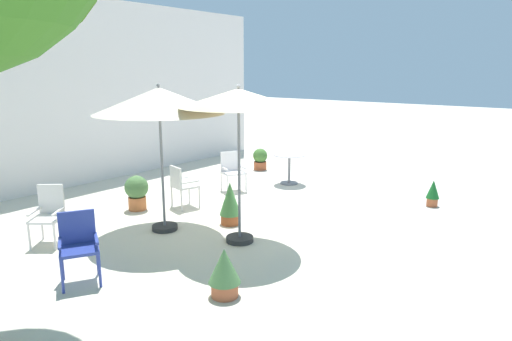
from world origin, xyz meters
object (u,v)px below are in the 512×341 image
at_px(potted_plant_0, 433,192).
at_px(patio_chair_2, 49,212).
at_px(patio_chair_0, 182,184).
at_px(patio_chair_3, 232,169).
at_px(cafe_table_0, 289,163).
at_px(potted_plant_2, 260,159).
at_px(potted_plant_3, 137,191).
at_px(patio_umbrella_1, 159,102).
at_px(patio_chair_1, 78,242).
at_px(potted_plant_1, 230,203).
at_px(potted_plant_4, 224,271).
at_px(patio_umbrella_0, 239,101).

bearing_deg(potted_plant_0, patio_chair_2, 144.72).
distance_m(patio_chair_0, patio_chair_3, 1.61).
height_order(cafe_table_0, potted_plant_2, cafe_table_0).
bearing_deg(potted_plant_2, patio_chair_2, -173.47).
bearing_deg(potted_plant_3, patio_umbrella_1, -107.54).
height_order(cafe_table_0, potted_plant_3, cafe_table_0).
xyz_separation_m(patio_chair_2, potted_plant_3, (1.93, 0.35, -0.14)).
bearing_deg(patio_chair_0, cafe_table_0, -11.00).
distance_m(potted_plant_0, potted_plant_3, 5.90).
xyz_separation_m(patio_chair_0, patio_chair_1, (-3.02, -1.39, 0.04)).
relative_size(potted_plant_1, potted_plant_2, 1.32).
bearing_deg(patio_chair_2, potted_plant_0, -35.28).
distance_m(patio_umbrella_1, cafe_table_0, 4.33).
bearing_deg(potted_plant_3, potted_plant_1, -75.79).
relative_size(patio_chair_0, patio_chair_2, 0.92).
height_order(potted_plant_1, potted_plant_2, potted_plant_1).
xyz_separation_m(potted_plant_3, potted_plant_4, (-1.50, -3.71, -0.05)).
height_order(patio_chair_0, potted_plant_1, patio_chair_0).
xyz_separation_m(patio_chair_2, potted_plant_0, (5.80, -4.10, -0.22)).
distance_m(potted_plant_2, potted_plant_4, 7.15).
distance_m(cafe_table_0, patio_chair_3, 1.47).
distance_m(patio_chair_1, patio_chair_2, 1.67).
distance_m(potted_plant_0, potted_plant_4, 5.42).
height_order(patio_umbrella_0, potted_plant_1, patio_umbrella_0).
relative_size(patio_umbrella_1, patio_chair_2, 2.69).
bearing_deg(potted_plant_2, potted_plant_3, -175.15).
relative_size(patio_umbrella_1, potted_plant_1, 3.20).
xyz_separation_m(patio_chair_0, potted_plant_0, (3.22, -3.87, -0.20)).
bearing_deg(patio_chair_1, potted_plant_3, 39.72).
distance_m(cafe_table_0, patio_chair_2, 5.57).
xyz_separation_m(patio_umbrella_0, patio_chair_0, (0.67, 2.10, -1.75)).
distance_m(patio_umbrella_1, patio_chair_2, 2.46).
distance_m(patio_umbrella_1, potted_plant_1, 2.13).
height_order(patio_umbrella_0, patio_chair_3, patio_umbrella_0).
height_order(patio_umbrella_1, potted_plant_0, patio_umbrella_1).
height_order(potted_plant_1, potted_plant_4, potted_plant_1).
distance_m(patio_chair_0, potted_plant_3, 0.88).
bearing_deg(potted_plant_2, patio_chair_0, -165.66).
bearing_deg(patio_chair_3, potted_plant_2, 22.18).
bearing_deg(potted_plant_2, patio_umbrella_1, -160.66).
relative_size(patio_chair_2, potted_plant_3, 1.35).
xyz_separation_m(potted_plant_0, potted_plant_1, (-3.36, 2.45, 0.11)).
relative_size(patio_chair_0, potted_plant_4, 1.38).
bearing_deg(potted_plant_3, patio_chair_3, -12.28).
height_order(patio_chair_1, potted_plant_3, patio_chair_1).
height_order(patio_chair_0, potted_plant_2, patio_chair_0).
xyz_separation_m(patio_chair_3, potted_plant_4, (-3.76, -3.22, -0.18)).
bearing_deg(patio_umbrella_1, potted_plant_1, -36.93).
relative_size(patio_umbrella_1, patio_chair_1, 2.70).
xyz_separation_m(potted_plant_1, potted_plant_2, (3.87, 2.37, -0.09)).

